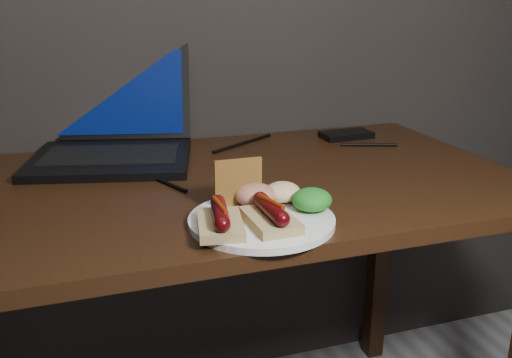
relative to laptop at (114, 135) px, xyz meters
The scene contains 11 objects.
desk 0.31m from the laptop, 66.33° to the right, with size 1.40×0.70×0.75m.
laptop is the anchor object (origin of this frame).
hard_drive 0.60m from the laptop, ahead, with size 0.13×0.07×0.02m, color black.
desk_cables 0.18m from the laptop, 47.51° to the right, with size 1.10×0.37×0.01m.
plate 0.54m from the laptop, 68.84° to the right, with size 0.25×0.25×0.01m, color white.
bread_sausage_left 0.54m from the laptop, 77.70° to the right, with size 0.09×0.13×0.04m.
bread_sausage_center 0.57m from the laptop, 69.85° to the right, with size 0.07×0.12×0.04m.
crispbread 0.47m from the laptop, 68.24° to the right, with size 0.09×0.01×0.09m, color #9E652B.
salad_greens 0.58m from the laptop, 60.09° to the right, with size 0.07×0.07×0.04m, color #135F1A.
salsa_mound 0.49m from the laptop, 65.71° to the right, with size 0.07×0.07×0.04m, color maroon.
coleslaw_mound 0.51m from the laptop, 59.99° to the right, with size 0.06×0.06×0.04m, color beige.
Camera 1 is at (-0.21, 0.30, 1.13)m, focal length 40.00 mm.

